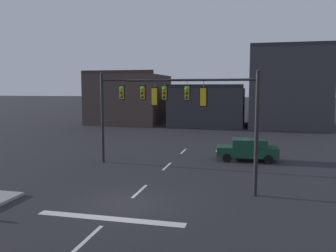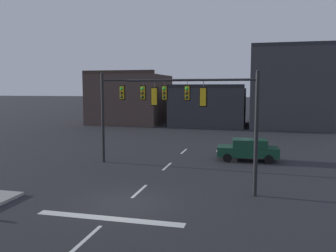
% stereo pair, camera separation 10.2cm
% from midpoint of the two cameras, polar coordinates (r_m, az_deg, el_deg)
% --- Properties ---
extents(ground_plane, '(400.00, 400.00, 0.00)m').
position_cam_midpoint_polar(ground_plane, '(16.96, -6.91, -12.30)').
color(ground_plane, '#232328').
extents(stop_bar_paint, '(6.40, 0.50, 0.01)m').
position_cam_midpoint_polar(stop_bar_paint, '(15.21, -9.61, -14.54)').
color(stop_bar_paint, silver).
rests_on(stop_bar_paint, ground).
extents(lane_centreline, '(0.16, 26.40, 0.01)m').
position_cam_midpoint_polar(lane_centreline, '(18.76, -4.75, -10.45)').
color(lane_centreline, silver).
rests_on(lane_centreline, ground).
extents(signal_mast_near_side, '(7.04, 0.94, 6.25)m').
position_cam_midpoint_polar(signal_mast_near_side, '(18.05, 7.37, 2.62)').
color(signal_mast_near_side, black).
rests_on(signal_mast_near_side, ground).
extents(signal_mast_far_side, '(7.29, 0.82, 6.47)m').
position_cam_midpoint_polar(signal_mast_far_side, '(24.49, -5.47, 4.24)').
color(signal_mast_far_side, black).
rests_on(signal_mast_far_side, ground).
extents(car_lot_nearside, '(4.55, 2.15, 1.61)m').
position_cam_midpoint_polar(car_lot_nearside, '(26.75, 12.65, -3.68)').
color(car_lot_nearside, '#143D28').
rests_on(car_lot_nearside, ground).
extents(building_row, '(33.44, 11.71, 10.97)m').
position_cam_midpoint_polar(building_row, '(51.88, 7.80, 4.84)').
color(building_row, '#473833').
rests_on(building_row, ground).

